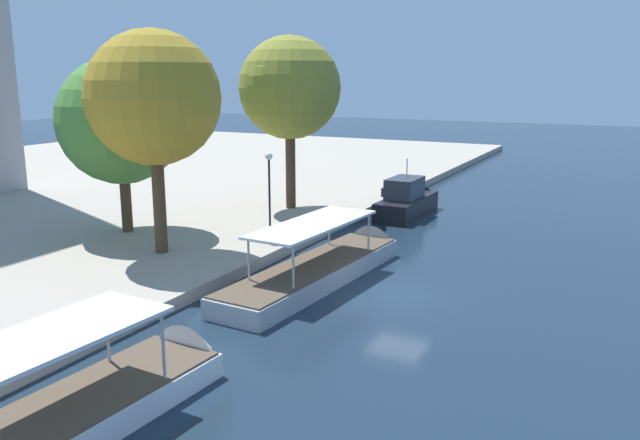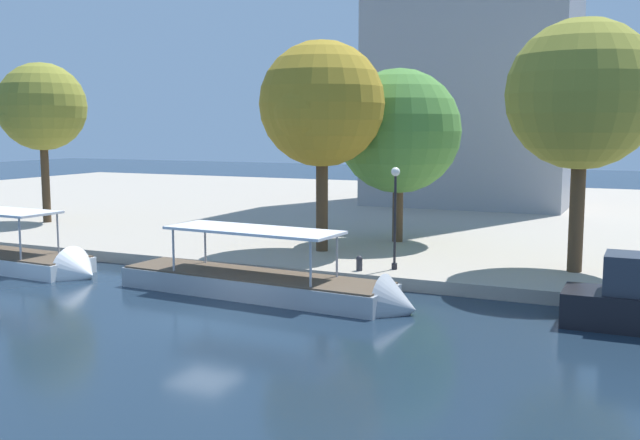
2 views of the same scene
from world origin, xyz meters
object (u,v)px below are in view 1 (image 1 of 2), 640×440
at_px(mooring_bollard_2, 382,192).
at_px(tree_2, 122,123).
at_px(lamp_post, 269,184).
at_px(mooring_bollard_1, 272,238).
at_px(motor_yacht_2, 409,204).
at_px(tour_boat_1, 325,270).
at_px(tree_0, 289,87).
at_px(tour_boat_0, 93,408).
at_px(tree_1, 159,100).

height_order(mooring_bollard_2, tree_2, tree_2).
relative_size(lamp_post, tree_2, 0.48).
distance_m(mooring_bollard_1, tree_2, 11.06).
xyz_separation_m(motor_yacht_2, mooring_bollard_2, (2.45, 2.96, 0.21)).
bearing_deg(tour_boat_1, tree_0, 40.28).
distance_m(tour_boat_1, motor_yacht_2, 15.72).
distance_m(tour_boat_0, mooring_bollard_1, 17.70).
relative_size(tree_1, tree_2, 1.12).
bearing_deg(mooring_bollard_1, tree_1, 134.23).
relative_size(mooring_bollard_2, tree_2, 0.07).
bearing_deg(tour_boat_1, tour_boat_0, -175.98).
bearing_deg(tree_1, mooring_bollard_2, -11.81).
relative_size(mooring_bollard_1, lamp_post, 0.15).
distance_m(lamp_post, tree_0, 9.63).
bearing_deg(tour_boat_0, tree_2, 43.58).
xyz_separation_m(tree_0, tree_2, (-10.00, 5.29, -1.88)).
height_order(motor_yacht_2, tree_1, tree_1).
bearing_deg(motor_yacht_2, lamp_post, 161.19).
xyz_separation_m(mooring_bollard_2, tree_0, (-6.92, 4.12, 7.83)).
bearing_deg(lamp_post, tour_boat_0, -164.01).
xyz_separation_m(lamp_post, tree_0, (7.59, 3.00, 5.11)).
bearing_deg(tour_boat_0, tree_1, 35.58).
xyz_separation_m(mooring_bollard_2, lamp_post, (-14.50, 1.12, 2.72)).
bearing_deg(mooring_bollard_2, motor_yacht_2, -129.62).
xyz_separation_m(motor_yacht_2, mooring_bollard_1, (-13.44, 3.10, 0.23)).
relative_size(mooring_bollard_1, mooring_bollard_2, 1.06).
bearing_deg(lamp_post, tour_boat_1, -124.47).
xyz_separation_m(motor_yacht_2, tree_2, (-14.47, 12.37, 6.17)).
bearing_deg(tree_0, tree_2, 152.15).
bearing_deg(motor_yacht_2, tour_boat_1, -175.77).
bearing_deg(tour_boat_1, motor_yacht_2, 8.17).
distance_m(tour_boat_0, lamp_post, 19.58).
distance_m(tour_boat_0, tour_boat_1, 14.93).
bearing_deg(mooring_bollard_2, tree_2, 150.91).
xyz_separation_m(tour_boat_1, tree_0, (11.21, 8.27, 8.41)).
distance_m(tour_boat_0, mooring_bollard_2, 33.32).
bearing_deg(tour_boat_0, tour_boat_1, 3.61).
height_order(tree_0, tree_2, tree_0).
bearing_deg(mooring_bollard_1, lamp_post, 35.30).
height_order(tour_boat_1, tree_1, tree_1).
relative_size(motor_yacht_2, mooring_bollard_2, 11.71).
distance_m(mooring_bollard_1, mooring_bollard_2, 15.90).
bearing_deg(lamp_post, motor_yacht_2, -18.72).
xyz_separation_m(mooring_bollard_1, tree_2, (-1.02, 9.28, 5.94)).
bearing_deg(tour_boat_1, mooring_bollard_2, 16.74).
bearing_deg(mooring_bollard_1, mooring_bollard_2, -0.49).
relative_size(tour_boat_0, mooring_bollard_1, 16.12).
xyz_separation_m(motor_yacht_2, tree_1, (-17.34, 7.10, 7.66)).
bearing_deg(tree_0, tree_1, 179.94).
bearing_deg(tour_boat_1, mooring_bollard_1, 66.39).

